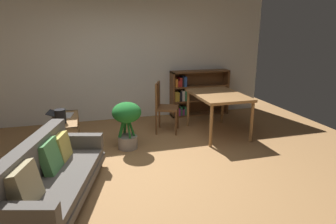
{
  "coord_description": "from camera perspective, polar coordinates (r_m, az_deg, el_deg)",
  "views": [
    {
      "loc": [
        -0.75,
        -3.83,
        2.0
      ],
      "look_at": [
        0.43,
        0.32,
        0.76
      ],
      "focal_mm": 31.34,
      "sensor_mm": 36.0,
      "label": 1
    }
  ],
  "objects": [
    {
      "name": "open_laptop",
      "position": [
        5.35,
        -20.02,
        -0.5
      ],
      "size": [
        0.45,
        0.38,
        0.09
      ],
      "color": "silver",
      "rests_on": "media_console"
    },
    {
      "name": "media_console",
      "position": [
        5.27,
        -19.22,
        -4.12
      ],
      "size": [
        0.42,
        1.05,
        0.54
      ],
      "color": "olive",
      "rests_on": "ground_plane"
    },
    {
      "name": "dining_table",
      "position": [
        5.67,
        9.75,
        2.71
      ],
      "size": [
        0.89,
        1.27,
        0.8
      ],
      "color": "olive",
      "rests_on": "ground_plane"
    },
    {
      "name": "fabric_couch",
      "position": [
        3.79,
        -22.13,
        -11.18
      ],
      "size": [
        1.22,
        2.03,
        0.74
      ],
      "color": "brown",
      "rests_on": "ground_plane"
    },
    {
      "name": "potted_floor_plant",
      "position": [
        4.98,
        -8.01,
        -1.43
      ],
      "size": [
        0.49,
        0.49,
        0.81
      ],
      "color": "#9E9389",
      "rests_on": "ground_plane"
    },
    {
      "name": "desk_speaker",
      "position": [
        4.94,
        -20.19,
        -0.78
      ],
      "size": [
        0.17,
        0.17,
        0.22
      ],
      "color": "black",
      "rests_on": "media_console"
    },
    {
      "name": "dining_chair_near",
      "position": [
        5.75,
        -0.91,
        1.51
      ],
      "size": [
        0.56,
        0.58,
        0.99
      ],
      "color": "brown",
      "rests_on": "ground_plane"
    },
    {
      "name": "back_wall_panel",
      "position": [
        6.61,
        -9.4,
        10.17
      ],
      "size": [
        6.8,
        0.1,
        2.7
      ],
      "primitive_type": "cube",
      "color": "silver",
      "rests_on": "ground_plane"
    },
    {
      "name": "ground_plane",
      "position": [
        4.39,
        -4.3,
        -11.14
      ],
      "size": [
        8.16,
        8.16,
        0.0
      ],
      "primitive_type": "plane",
      "color": "#9E7042"
    },
    {
      "name": "bookshelf",
      "position": [
        6.98,
        5.3,
        3.71
      ],
      "size": [
        1.39,
        0.31,
        1.05
      ],
      "color": "brown",
      "rests_on": "ground_plane"
    }
  ]
}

